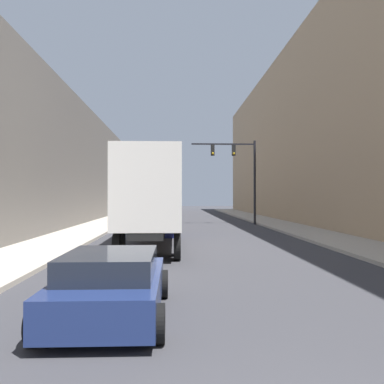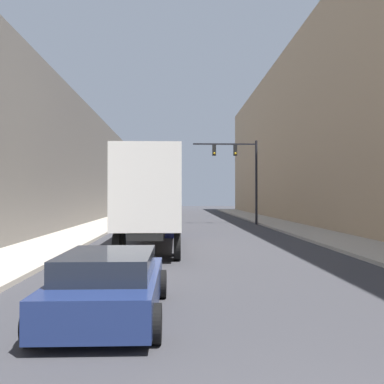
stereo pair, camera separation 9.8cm
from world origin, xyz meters
name	(u,v)px [view 2 (the right image)]	position (x,y,z in m)	size (l,w,h in m)	color
sidewalk_right	(285,226)	(7.10, 30.00, 0.07)	(3.17, 80.00, 0.15)	#B2A899
sidewalk_left	(100,226)	(-7.10, 30.00, 0.07)	(3.17, 80.00, 0.15)	#B2A899
building_right	(344,124)	(11.69, 30.00, 7.98)	(6.00, 80.00, 15.95)	tan
building_left	(38,161)	(-11.69, 30.00, 5.01)	(6.00, 80.00, 10.01)	#66605B
semi_truck	(154,197)	(-2.33, 17.62, 2.33)	(2.49, 11.95, 4.20)	silver
sedan_car	(109,285)	(-2.56, 5.79, 0.62)	(2.14, 4.37, 1.28)	navy
traffic_signal_gantry	(243,168)	(4.21, 32.73, 4.73)	(5.37, 0.35, 6.98)	black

